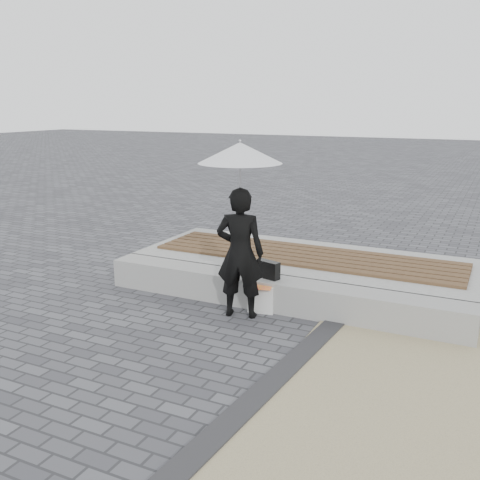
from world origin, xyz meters
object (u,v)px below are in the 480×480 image
woman (240,253)px  canvas_tote (261,299)px  seating_ledge (276,293)px  handbag (268,270)px  parasol (240,153)px

woman → canvas_tote: (0.20, 0.23, -0.65)m
seating_ledge → handbag: 0.34m
seating_ledge → parasol: size_ratio=3.83×
handbag → canvas_tote: 0.40m
woman → parasol: (0.00, -0.00, 1.24)m
parasol → canvas_tote: size_ratio=3.65×
seating_ledge → canvas_tote: (-0.11, -0.23, -0.02)m
seating_ledge → canvas_tote: 0.25m
seating_ledge → woman: bearing=-123.5°
woman → parasol: 1.24m
parasol → canvas_tote: 1.92m
woman → handbag: woman is taller
seating_ledge → woman: (-0.30, -0.46, 0.63)m
handbag → canvas_tote: size_ratio=0.93×
parasol → handbag: 1.63m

